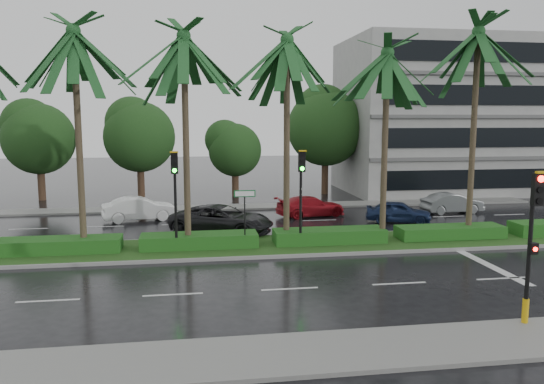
{
  "coord_description": "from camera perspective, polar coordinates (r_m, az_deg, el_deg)",
  "views": [
    {
      "loc": [
        -3.3,
        -22.46,
        5.89
      ],
      "look_at": [
        0.37,
        1.5,
        2.5
      ],
      "focal_mm": 35.0,
      "sensor_mm": 36.0,
      "label": 1
    }
  ],
  "objects": [
    {
      "name": "building",
      "position": [
        45.27,
        18.1,
        7.71
      ],
      "size": [
        16.0,
        10.0,
        12.0
      ],
      "primitive_type": "cube",
      "color": "gray",
      "rests_on": "ground"
    },
    {
      "name": "bg_trees",
      "position": [
        40.3,
        -2.48,
        6.56
      ],
      "size": [
        33.18,
        5.88,
        8.49
      ],
      "color": "#362518",
      "rests_on": "ground"
    },
    {
      "name": "street_sign",
      "position": [
        23.36,
        -2.95,
        -1.32
      ],
      "size": [
        0.95,
        0.09,
        2.6
      ],
      "color": "black",
      "rests_on": "median"
    },
    {
      "name": "car_white",
      "position": [
        31.54,
        -14.05,
        -1.77
      ],
      "size": [
        2.29,
        4.4,
        1.38
      ],
      "primitive_type": "imported",
      "rotation": [
        0.0,
        0.0,
        1.78
      ],
      "color": "white",
      "rests_on": "ground"
    },
    {
      "name": "signal_median_left",
      "position": [
        22.96,
        -10.39,
        0.59
      ],
      "size": [
        0.34,
        0.42,
        4.36
      ],
      "color": "black",
      "rests_on": "median"
    },
    {
      "name": "signal_median_right",
      "position": [
        23.44,
        3.17,
        0.86
      ],
      "size": [
        0.34,
        0.42,
        4.36
      ],
      "color": "black",
      "rests_on": "median"
    },
    {
      "name": "car_darkgrey",
      "position": [
        27.28,
        -5.41,
        -2.97
      ],
      "size": [
        4.4,
        5.8,
        1.46
      ],
      "primitive_type": "imported",
      "rotation": [
        0.0,
        0.0,
        1.14
      ],
      "color": "black",
      "rests_on": "ground"
    },
    {
      "name": "car_blue",
      "position": [
        30.9,
        13.44,
        -2.08
      ],
      "size": [
        2.65,
        3.92,
        1.24
      ],
      "primitive_type": "imported",
      "rotation": [
        0.0,
        0.0,
        1.21
      ],
      "color": "navy",
      "rests_on": "ground"
    },
    {
      "name": "near_sidewalk",
      "position": [
        13.98,
        6.02,
        -16.75
      ],
      "size": [
        40.0,
        2.4,
        0.12
      ],
      "primitive_type": "cube",
      "color": "slate",
      "rests_on": "ground"
    },
    {
      "name": "signal_near",
      "position": [
        16.4,
        26.19,
        -4.79
      ],
      "size": [
        0.34,
        0.45,
        4.36
      ],
      "color": "black",
      "rests_on": "near_sidewalk"
    },
    {
      "name": "car_red",
      "position": [
        32.04,
        4.17,
        -1.54
      ],
      "size": [
        2.53,
        4.48,
        1.22
      ],
      "primitive_type": "imported",
      "rotation": [
        0.0,
        0.0,
        1.77
      ],
      "color": "maroon",
      "rests_on": "ground"
    },
    {
      "name": "car_grey",
      "position": [
        34.93,
        18.81,
        -1.13
      ],
      "size": [
        1.65,
        3.91,
        1.26
      ],
      "primitive_type": "imported",
      "rotation": [
        0.0,
        0.0,
        1.66
      ],
      "color": "slate",
      "rests_on": "ground"
    },
    {
      "name": "hedge",
      "position": [
        24.31,
        -0.69,
        -4.97
      ],
      "size": [
        35.2,
        1.4,
        0.6
      ],
      "color": "#154C19",
      "rests_on": "median"
    },
    {
      "name": "ground",
      "position": [
        23.46,
        -0.35,
        -6.58
      ],
      "size": [
        120.0,
        120.0,
        0.0
      ],
      "primitive_type": "plane",
      "color": "black",
      "rests_on": "ground"
    },
    {
      "name": "lane_markings",
      "position": [
        23.67,
        7.14,
        -6.5
      ],
      "size": [
        34.0,
        13.06,
        0.01
      ],
      "color": "silver",
      "rests_on": "ground"
    },
    {
      "name": "far_sidewalk",
      "position": [
        35.11,
        -3.2,
        -1.61
      ],
      "size": [
        40.0,
        2.0,
        0.12
      ],
      "primitive_type": "cube",
      "color": "slate",
      "rests_on": "ground"
    },
    {
      "name": "palm_row",
      "position": [
        23.74,
        -3.82,
        14.79
      ],
      "size": [
        26.3,
        4.2,
        10.53
      ],
      "color": "#3D2F23",
      "rests_on": "median"
    },
    {
      "name": "median",
      "position": [
        24.4,
        -0.69,
        -5.82
      ],
      "size": [
        36.0,
        4.0,
        0.15
      ],
      "color": "gray",
      "rests_on": "ground"
    }
  ]
}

